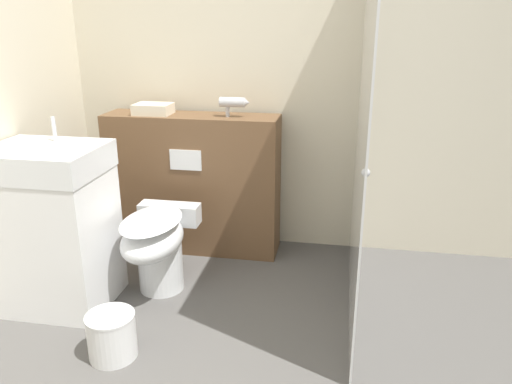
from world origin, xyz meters
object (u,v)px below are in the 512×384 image
at_px(toilet, 157,244).
at_px(waste_bin, 112,336).
at_px(hair_drier, 234,103).
at_px(sink_vanity, 53,227).

height_order(toilet, waste_bin, toilet).
xyz_separation_m(toilet, hair_drier, (0.35, 0.64, 0.77)).
distance_m(hair_drier, waste_bin, 1.65).
xyz_separation_m(toilet, waste_bin, (-0.00, -0.65, -0.20)).
distance_m(sink_vanity, hair_drier, 1.37).
bearing_deg(waste_bin, sink_vanity, 140.37).
xyz_separation_m(toilet, sink_vanity, (-0.54, -0.21, 0.16)).
bearing_deg(hair_drier, waste_bin, -105.23).
height_order(toilet, sink_vanity, sink_vanity).
bearing_deg(sink_vanity, toilet, 21.49).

